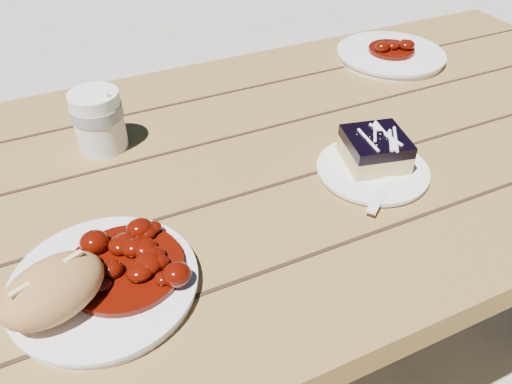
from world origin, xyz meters
name	(u,v)px	position (x,y,z in m)	size (l,w,h in m)	color
picnic_table	(202,244)	(0.00, 0.00, 0.59)	(2.00, 1.55, 0.75)	brown
main_plate	(104,285)	(-0.19, -0.18, 0.76)	(0.23, 0.23, 0.02)	white
goulash_stew	(123,259)	(-0.16, -0.17, 0.79)	(0.15, 0.15, 0.04)	#540B03
bread_roll	(54,290)	(-0.24, -0.20, 0.80)	(0.13, 0.08, 0.07)	#B27A44
dessert_plate	(372,171)	(0.27, -0.12, 0.76)	(0.18, 0.18, 0.01)	white
blueberry_cake	(375,149)	(0.28, -0.10, 0.79)	(0.11, 0.11, 0.06)	#D6C374
fork_dessert	(383,189)	(0.25, -0.17, 0.76)	(0.03, 0.16, 0.01)	white
coffee_cup	(99,121)	(-0.12, 0.15, 0.80)	(0.08, 0.08, 0.11)	white
second_plate	(390,55)	(0.57, 0.23, 0.76)	(0.24, 0.24, 0.02)	white
second_stew	(393,43)	(0.57, 0.23, 0.79)	(0.11, 0.11, 0.04)	#540B03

